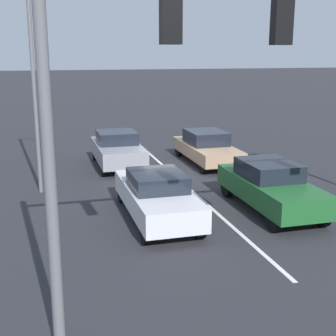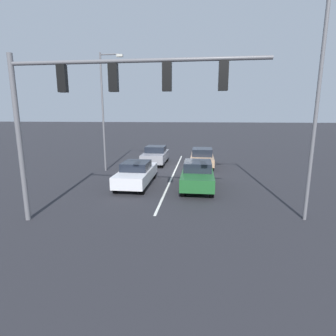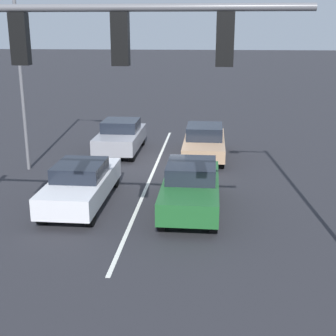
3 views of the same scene
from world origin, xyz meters
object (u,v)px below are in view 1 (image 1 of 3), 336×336
at_px(car_darkgreen_leftlane_front, 270,186).
at_px(car_tan_leftlane_second, 207,147).
at_px(traffic_signal_gantry, 245,53).
at_px(car_silver_midlane_front, 157,195).
at_px(car_gray_midlane_second, 117,149).
at_px(street_lamp_right_shoulder, 37,54).

xyz_separation_m(car_darkgreen_leftlane_front, car_tan_leftlane_second, (-0.30, -6.68, -0.06)).
bearing_deg(car_darkgreen_leftlane_front, traffic_signal_gantry, 57.21).
bearing_deg(car_tan_leftlane_second, car_silver_midlane_front, 58.63).
distance_m(car_silver_midlane_front, car_gray_midlane_second, 6.97).
xyz_separation_m(car_tan_leftlane_second, car_gray_midlane_second, (3.99, -0.45, 0.03)).
bearing_deg(traffic_signal_gantry, car_darkgreen_leftlane_front, -122.79).
height_order(car_darkgreen_leftlane_front, car_silver_midlane_front, car_darkgreen_leftlane_front).
bearing_deg(car_tan_leftlane_second, traffic_signal_gantry, 72.34).
relative_size(car_darkgreen_leftlane_front, street_lamp_right_shoulder, 0.55).
distance_m(car_darkgreen_leftlane_front, traffic_signal_gantry, 7.83).
distance_m(traffic_signal_gantry, street_lamp_right_shoulder, 10.08).
distance_m(car_gray_midlane_second, traffic_signal_gantry, 13.39).
bearing_deg(car_silver_midlane_front, street_lamp_right_shoulder, -49.77).
bearing_deg(car_gray_midlane_second, car_silver_midlane_front, 90.20).
relative_size(car_darkgreen_leftlane_front, car_gray_midlane_second, 1.11).
xyz_separation_m(car_tan_leftlane_second, traffic_signal_gantry, (3.91, 12.29, 4.15)).
height_order(car_silver_midlane_front, car_gray_midlane_second, car_gray_midlane_second).
height_order(car_darkgreen_leftlane_front, street_lamp_right_shoulder, street_lamp_right_shoulder).
height_order(car_tan_leftlane_second, traffic_signal_gantry, traffic_signal_gantry).
height_order(car_darkgreen_leftlane_front, car_tan_leftlane_second, car_darkgreen_leftlane_front).
distance_m(car_silver_midlane_front, car_tan_leftlane_second, 7.63).
bearing_deg(street_lamp_right_shoulder, car_tan_leftlane_second, -159.04).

